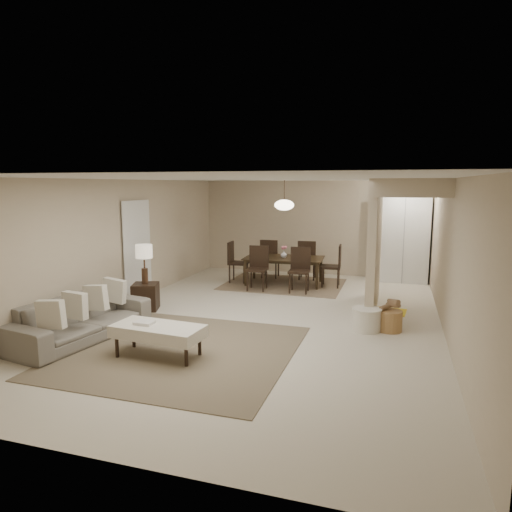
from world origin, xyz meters
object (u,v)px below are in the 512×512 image
(side_table, at_px, (146,297))
(dining_table, at_px, (284,271))
(ottoman_bench, at_px, (158,332))
(pantry_cabinet, at_px, (404,240))
(wicker_basket, at_px, (390,321))
(round_pouf, at_px, (367,320))
(sofa, at_px, (81,319))

(side_table, height_order, dining_table, dining_table)
(ottoman_bench, height_order, dining_table, dining_table)
(pantry_cabinet, bearing_deg, wicker_basket, -92.88)
(round_pouf, height_order, dining_table, dining_table)
(ottoman_bench, bearing_deg, pantry_cabinet, 66.88)
(side_table, xyz_separation_m, round_pouf, (4.18, -0.04, -0.07))
(side_table, height_order, round_pouf, side_table)
(pantry_cabinet, bearing_deg, sofa, -128.56)
(sofa, relative_size, dining_table, 1.21)
(ottoman_bench, height_order, side_table, side_table)
(side_table, relative_size, round_pouf, 1.06)
(ottoman_bench, relative_size, dining_table, 0.70)
(pantry_cabinet, distance_m, ottoman_bench, 7.16)
(sofa, height_order, ottoman_bench, sofa)
(sofa, bearing_deg, wicker_basket, -58.55)
(ottoman_bench, bearing_deg, side_table, 129.05)
(sofa, distance_m, wicker_basket, 4.96)
(pantry_cabinet, relative_size, ottoman_bench, 1.59)
(side_table, bearing_deg, sofa, -91.58)
(ottoman_bench, xyz_separation_m, dining_table, (0.55, 5.08, -0.04))
(sofa, xyz_separation_m, dining_table, (2.06, 4.78, -0.00))
(round_pouf, bearing_deg, wicker_basket, 15.40)
(side_table, bearing_deg, wicker_basket, 0.73)
(pantry_cabinet, height_order, sofa, pantry_cabinet)
(pantry_cabinet, relative_size, side_table, 4.10)
(wicker_basket, bearing_deg, pantry_cabinet, 87.12)
(round_pouf, height_order, wicker_basket, round_pouf)
(sofa, relative_size, round_pouf, 4.70)
(side_table, distance_m, wicker_basket, 4.54)
(wicker_basket, height_order, dining_table, dining_table)
(dining_table, bearing_deg, ottoman_bench, -100.08)
(sofa, distance_m, side_table, 1.82)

